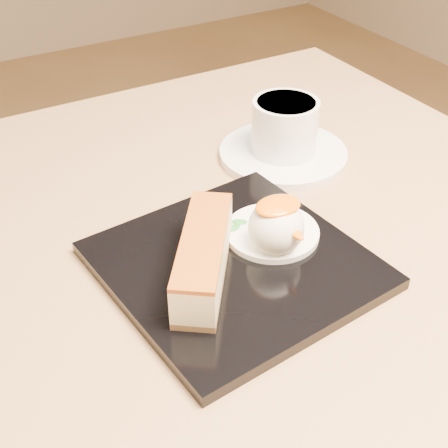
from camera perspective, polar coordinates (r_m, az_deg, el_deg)
table at (r=0.70m, az=0.45°, el=-13.08°), size 0.80×0.80×0.72m
dessert_plate at (r=0.57m, az=1.01°, el=-3.78°), size 0.24×0.24×0.01m
cheesecake at (r=0.54m, az=-1.90°, el=-3.01°), size 0.11×0.13×0.04m
cream_smear at (r=0.60m, az=4.40°, el=-0.75°), size 0.09×0.09×0.01m
ice_cream_scoop at (r=0.56m, az=4.79°, el=-0.29°), size 0.05×0.05×0.05m
mango_sauce at (r=0.55m, az=4.95°, el=1.66°), size 0.04×0.03×0.01m
mint_sprig at (r=0.60m, az=0.78°, el=-0.09°), size 0.03×0.02×0.00m
saucer at (r=0.74m, az=5.42°, el=6.41°), size 0.15×0.15×0.01m
coffee_cup at (r=0.73m, az=5.68°, el=9.01°), size 0.10×0.08×0.06m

